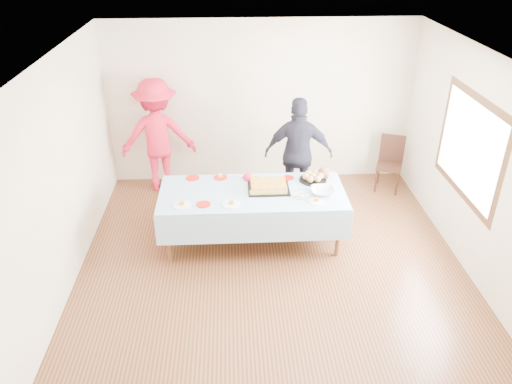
% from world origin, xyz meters
% --- Properties ---
extents(ground, '(5.00, 5.00, 0.00)m').
position_xyz_m(ground, '(0.00, 0.00, 0.00)').
color(ground, '#4D2616').
rests_on(ground, ground).
extents(room_walls, '(5.04, 5.04, 2.72)m').
position_xyz_m(room_walls, '(0.05, 0.00, 1.77)').
color(room_walls, beige).
rests_on(room_walls, ground).
extents(party_table, '(2.50, 1.10, 0.78)m').
position_xyz_m(party_table, '(-0.23, 0.51, 0.72)').
color(party_table, '#512E1B').
rests_on(party_table, ground).
extents(birthday_cake, '(0.56, 0.43, 0.10)m').
position_xyz_m(birthday_cake, '(-0.00, 0.57, 0.83)').
color(birthday_cake, black).
rests_on(birthday_cake, party_table).
extents(rolls_tray, '(0.38, 0.38, 0.11)m').
position_xyz_m(rolls_tray, '(0.64, 0.79, 0.83)').
color(rolls_tray, black).
rests_on(rolls_tray, party_table).
extents(punch_bowl, '(0.32, 0.32, 0.08)m').
position_xyz_m(punch_bowl, '(0.70, 0.40, 0.82)').
color(punch_bowl, silver).
rests_on(punch_bowl, party_table).
extents(party_hat, '(0.10, 0.10, 0.17)m').
position_xyz_m(party_hat, '(0.78, 0.90, 0.86)').
color(party_hat, silver).
rests_on(party_hat, party_table).
extents(fork_pile, '(0.24, 0.18, 0.07)m').
position_xyz_m(fork_pile, '(0.42, 0.31, 0.81)').
color(fork_pile, white).
rests_on(fork_pile, party_table).
extents(plate_red_far_a, '(0.19, 0.19, 0.01)m').
position_xyz_m(plate_red_far_a, '(-1.05, 0.95, 0.79)').
color(plate_red_far_a, red).
rests_on(plate_red_far_a, party_table).
extents(plate_red_far_b, '(0.19, 0.19, 0.01)m').
position_xyz_m(plate_red_far_b, '(-0.66, 0.95, 0.79)').
color(plate_red_far_b, red).
rests_on(plate_red_far_b, party_table).
extents(plate_red_far_c, '(0.18, 0.18, 0.01)m').
position_xyz_m(plate_red_far_c, '(-0.21, 0.88, 0.79)').
color(plate_red_far_c, red).
rests_on(plate_red_far_c, party_table).
extents(plate_red_far_d, '(0.17, 0.17, 0.01)m').
position_xyz_m(plate_red_far_d, '(0.30, 0.89, 0.79)').
color(plate_red_far_d, red).
rests_on(plate_red_far_d, party_table).
extents(plate_red_near, '(0.19, 0.19, 0.01)m').
position_xyz_m(plate_red_near, '(-0.87, 0.19, 0.79)').
color(plate_red_near, red).
rests_on(plate_red_near, party_table).
extents(plate_white_left, '(0.23, 0.23, 0.01)m').
position_xyz_m(plate_white_left, '(-1.15, 0.19, 0.79)').
color(plate_white_left, white).
rests_on(plate_white_left, party_table).
extents(plate_white_mid, '(0.24, 0.24, 0.01)m').
position_xyz_m(plate_white_mid, '(-0.51, 0.18, 0.79)').
color(plate_white_mid, white).
rests_on(plate_white_mid, party_table).
extents(plate_white_right, '(0.20, 0.20, 0.01)m').
position_xyz_m(plate_white_right, '(0.59, 0.20, 0.79)').
color(plate_white_right, white).
rests_on(plate_white_right, party_table).
extents(dining_chair, '(0.51, 0.51, 0.91)m').
position_xyz_m(dining_chair, '(2.13, 1.99, 0.51)').
color(dining_chair, black).
rests_on(dining_chair, ground).
extents(toddler_left, '(0.33, 0.23, 0.87)m').
position_xyz_m(toddler_left, '(-0.28, 0.90, 0.44)').
color(toddler_left, '#D61A4B').
rests_on(toddler_left, ground).
extents(toddler_mid, '(0.39, 0.26, 0.79)m').
position_xyz_m(toddler_mid, '(0.52, 0.90, 0.39)').
color(toddler_mid, '#366722').
rests_on(toddler_mid, ground).
extents(toddler_right, '(0.46, 0.36, 0.93)m').
position_xyz_m(toddler_right, '(0.79, 0.90, 0.46)').
color(toddler_right, tan).
rests_on(toddler_right, ground).
extents(adult_left, '(1.27, 0.81, 1.87)m').
position_xyz_m(adult_left, '(-1.68, 2.20, 0.93)').
color(adult_left, red).
rests_on(adult_left, ground).
extents(adult_right, '(1.07, 0.55, 1.75)m').
position_xyz_m(adult_right, '(0.52, 1.50, 0.88)').
color(adult_right, '#242432').
rests_on(adult_right, ground).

